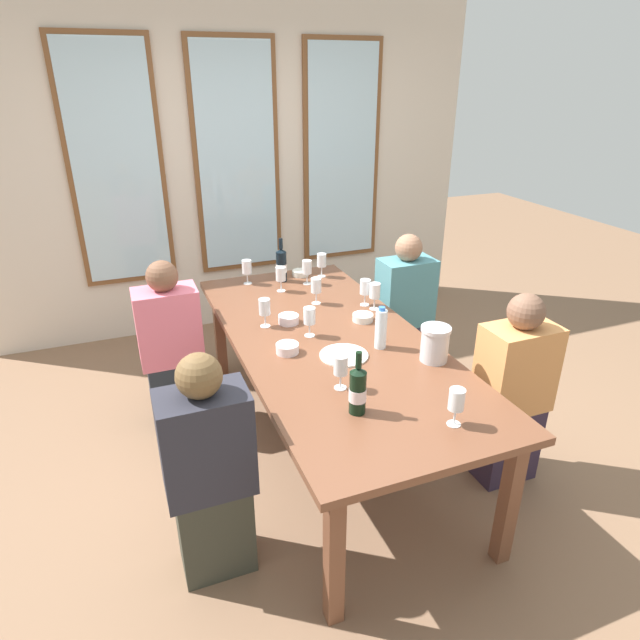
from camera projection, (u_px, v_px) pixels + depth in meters
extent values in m
plane|color=#826047|center=(329.00, 445.00, 3.37)|extent=(12.00, 12.00, 0.00)
cube|color=beige|center=(236.00, 159.00, 4.54)|extent=(4.25, 0.06, 2.90)
cube|color=brown|center=(116.00, 166.00, 4.18)|extent=(0.72, 0.03, 1.88)
cube|color=silver|center=(116.00, 167.00, 4.17)|extent=(0.64, 0.01, 1.80)
cube|color=brown|center=(237.00, 160.00, 4.50)|extent=(0.72, 0.03, 1.88)
cube|color=silver|center=(237.00, 160.00, 4.49)|extent=(0.64, 0.01, 1.80)
cube|color=brown|center=(342.00, 154.00, 4.82)|extent=(0.72, 0.03, 1.88)
cube|color=silver|center=(342.00, 154.00, 4.80)|extent=(0.64, 0.01, 1.80)
cube|color=brown|center=(330.00, 342.00, 3.07)|extent=(1.05, 2.37, 0.04)
cube|color=brown|center=(334.00, 557.00, 2.16)|extent=(0.07, 0.07, 0.70)
cube|color=brown|center=(509.00, 501.00, 2.44)|extent=(0.07, 0.07, 0.70)
cube|color=brown|center=(220.00, 334.00, 4.01)|extent=(0.07, 0.07, 0.70)
cube|color=brown|center=(327.00, 316.00, 4.29)|extent=(0.07, 0.07, 0.70)
cylinder|color=white|center=(344.00, 355.00, 2.87)|extent=(0.26, 0.26, 0.01)
cylinder|color=silver|center=(435.00, 346.00, 2.80)|extent=(0.14, 0.14, 0.17)
cylinder|color=silver|center=(436.00, 329.00, 2.76)|extent=(0.16, 0.16, 0.02)
cylinder|color=black|center=(281.00, 267.00, 3.87)|extent=(0.08, 0.08, 0.22)
cone|color=black|center=(281.00, 250.00, 3.82)|extent=(0.08, 0.08, 0.02)
cylinder|color=black|center=(281.00, 244.00, 3.80)|extent=(0.03, 0.03, 0.08)
cylinder|color=silver|center=(282.00, 268.00, 3.87)|extent=(0.08, 0.08, 0.06)
cylinder|color=black|center=(358.00, 392.00, 2.36)|extent=(0.08, 0.07, 0.20)
cone|color=black|center=(358.00, 370.00, 2.31)|extent=(0.08, 0.07, 0.02)
cylinder|color=black|center=(359.00, 360.00, 2.29)|extent=(0.03, 0.03, 0.08)
cylinder|color=white|center=(358.00, 394.00, 2.36)|extent=(0.08, 0.08, 0.06)
cylinder|color=white|center=(300.00, 273.00, 4.00)|extent=(0.12, 0.12, 0.04)
cylinder|color=white|center=(287.00, 348.00, 2.90)|extent=(0.12, 0.12, 0.05)
cylinder|color=white|center=(363.00, 317.00, 3.28)|extent=(0.13, 0.13, 0.04)
cylinder|color=white|center=(289.00, 319.00, 3.24)|extent=(0.12, 0.12, 0.05)
cylinder|color=white|center=(381.00, 329.00, 2.92)|extent=(0.06, 0.06, 0.22)
cylinder|color=blue|center=(382.00, 309.00, 2.87)|extent=(0.04, 0.04, 0.02)
cylinder|color=white|center=(316.00, 303.00, 3.53)|extent=(0.06, 0.06, 0.00)
cylinder|color=white|center=(316.00, 298.00, 3.51)|extent=(0.01, 0.01, 0.07)
cylinder|color=white|center=(316.00, 285.00, 3.48)|extent=(0.07, 0.07, 0.09)
cylinder|color=maroon|center=(316.00, 290.00, 3.49)|extent=(0.06, 0.06, 0.03)
cylinder|color=white|center=(322.00, 276.00, 4.00)|extent=(0.06, 0.06, 0.00)
cylinder|color=white|center=(322.00, 271.00, 3.98)|extent=(0.01, 0.01, 0.07)
cylinder|color=white|center=(322.00, 260.00, 3.94)|extent=(0.07, 0.07, 0.09)
cylinder|color=white|center=(265.00, 326.00, 3.21)|extent=(0.06, 0.06, 0.00)
cylinder|color=white|center=(265.00, 320.00, 3.19)|extent=(0.01, 0.01, 0.07)
cylinder|color=white|center=(265.00, 307.00, 3.16)|extent=(0.07, 0.07, 0.09)
cylinder|color=white|center=(365.00, 305.00, 3.50)|extent=(0.06, 0.06, 0.00)
cylinder|color=white|center=(365.00, 299.00, 3.49)|extent=(0.01, 0.01, 0.07)
cylinder|color=white|center=(365.00, 287.00, 3.45)|extent=(0.07, 0.07, 0.09)
cylinder|color=white|center=(307.00, 284.00, 3.86)|extent=(0.06, 0.06, 0.00)
cylinder|color=white|center=(307.00, 278.00, 3.84)|extent=(0.01, 0.01, 0.07)
cylinder|color=white|center=(307.00, 267.00, 3.80)|extent=(0.07, 0.07, 0.09)
cylinder|color=white|center=(454.00, 424.00, 2.32)|extent=(0.06, 0.06, 0.00)
cylinder|color=white|center=(455.00, 416.00, 2.30)|extent=(0.01, 0.01, 0.07)
cylinder|color=white|center=(457.00, 399.00, 2.26)|extent=(0.07, 0.07, 0.09)
cylinder|color=beige|center=(456.00, 406.00, 2.28)|extent=(0.06, 0.06, 0.02)
cylinder|color=white|center=(340.00, 388.00, 2.58)|extent=(0.06, 0.06, 0.00)
cylinder|color=white|center=(340.00, 381.00, 2.57)|extent=(0.01, 0.01, 0.07)
cylinder|color=white|center=(341.00, 365.00, 2.53)|extent=(0.07, 0.07, 0.09)
cylinder|color=beige|center=(341.00, 370.00, 2.54)|extent=(0.06, 0.06, 0.04)
cylinder|color=white|center=(281.00, 291.00, 3.73)|extent=(0.06, 0.06, 0.00)
cylinder|color=white|center=(281.00, 285.00, 3.71)|extent=(0.01, 0.01, 0.07)
cylinder|color=white|center=(281.00, 274.00, 3.68)|extent=(0.07, 0.07, 0.09)
cylinder|color=white|center=(310.00, 335.00, 3.09)|extent=(0.06, 0.06, 0.00)
cylinder|color=white|center=(310.00, 329.00, 3.08)|extent=(0.01, 0.01, 0.07)
cylinder|color=white|center=(309.00, 316.00, 3.04)|extent=(0.07, 0.07, 0.09)
cylinder|color=white|center=(248.00, 283.00, 3.86)|extent=(0.06, 0.06, 0.00)
cylinder|color=white|center=(247.00, 278.00, 3.84)|extent=(0.01, 0.01, 0.07)
cylinder|color=white|center=(247.00, 267.00, 3.81)|extent=(0.07, 0.07, 0.09)
cylinder|color=beige|center=(247.00, 271.00, 3.82)|extent=(0.06, 0.06, 0.03)
cylinder|color=white|center=(374.00, 309.00, 3.44)|extent=(0.06, 0.06, 0.00)
cylinder|color=white|center=(374.00, 303.00, 3.43)|extent=(0.01, 0.01, 0.07)
cylinder|color=white|center=(375.00, 291.00, 3.39)|extent=(0.07, 0.07, 0.09)
cube|color=#252B33|center=(177.00, 391.00, 3.52)|extent=(0.32, 0.24, 0.45)
cube|color=pink|center=(168.00, 326.00, 3.33)|extent=(0.38, 0.24, 0.48)
sphere|color=brown|center=(162.00, 276.00, 3.20)|extent=(0.19, 0.19, 0.19)
cube|color=#282C42|center=(401.00, 350.00, 4.04)|extent=(0.32, 0.24, 0.45)
cube|color=teal|center=(406.00, 292.00, 3.85)|extent=(0.38, 0.24, 0.48)
sphere|color=#9B6D52|center=(409.00, 248.00, 3.71)|extent=(0.19, 0.19, 0.19)
cube|color=#37382D|center=(215.00, 526.00, 2.47)|extent=(0.32, 0.24, 0.45)
cube|color=#2C2C36|center=(206.00, 443.00, 2.28)|extent=(0.38, 0.24, 0.48)
sphere|color=brown|center=(199.00, 376.00, 2.15)|extent=(0.19, 0.19, 0.19)
cube|color=#312538|center=(504.00, 440.00, 3.05)|extent=(0.32, 0.24, 0.45)
cube|color=#DE9151|center=(516.00, 368.00, 2.86)|extent=(0.38, 0.24, 0.48)
sphere|color=brown|center=(526.00, 312.00, 2.72)|extent=(0.19, 0.19, 0.19)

